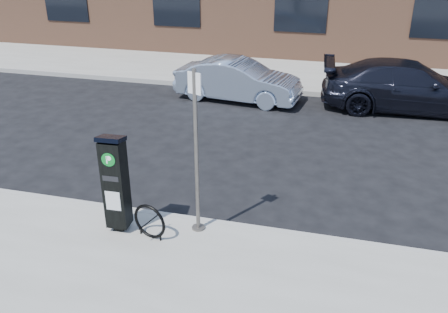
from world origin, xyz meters
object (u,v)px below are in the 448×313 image
(parking_kiosk, at_px, (115,182))
(car_silver, at_px, (238,80))
(sign_pole, at_px, (196,155))
(car_dark, at_px, (408,86))
(bike_rack, at_px, (150,222))

(parking_kiosk, relative_size, car_silver, 0.45)
(sign_pole, height_order, car_dark, sign_pole)
(bike_rack, bearing_deg, car_silver, 107.11)
(parking_kiosk, distance_m, sign_pole, 1.41)
(parking_kiosk, xyz_separation_m, sign_pole, (1.28, 0.34, 0.49))
(sign_pole, relative_size, car_dark, 0.57)
(bike_rack, xyz_separation_m, car_silver, (-0.34, 7.76, 0.18))
(parking_kiosk, bearing_deg, bike_rack, -12.50)
(sign_pole, relative_size, bike_rack, 4.50)
(parking_kiosk, xyz_separation_m, bike_rack, (0.60, -0.10, -0.59))
(bike_rack, height_order, car_silver, car_silver)
(car_silver, xyz_separation_m, car_dark, (4.95, 0.38, 0.08))
(sign_pole, bearing_deg, car_silver, 119.80)
(sign_pole, xyz_separation_m, bike_rack, (-0.69, -0.44, -1.07))
(sign_pole, height_order, bike_rack, sign_pole)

